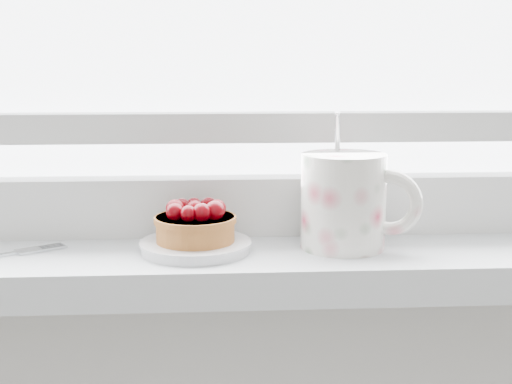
{
  "coord_description": "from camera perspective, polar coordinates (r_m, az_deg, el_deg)",
  "views": [
    {
      "loc": [
        -0.0,
        1.12,
        1.15
      ],
      "look_at": [
        0.05,
        1.88,
        1.01
      ],
      "focal_mm": 50.0,
      "sensor_mm": 36.0,
      "label": 1
    }
  ],
  "objects": [
    {
      "name": "floral_mug",
      "position": [
        0.8,
        7.25,
        -0.59
      ],
      "size": [
        0.15,
        0.13,
        0.15
      ],
      "color": "white",
      "rests_on": "windowsill"
    },
    {
      "name": "saucer",
      "position": [
        0.79,
        -4.86,
        -4.36
      ],
      "size": [
        0.12,
        0.12,
        0.01
      ],
      "primitive_type": "cylinder",
      "color": "silver",
      "rests_on": "windowsill"
    },
    {
      "name": "raspberry_tart",
      "position": [
        0.79,
        -4.87,
        -2.49
      ],
      "size": [
        0.09,
        0.09,
        0.05
      ],
      "color": "#965320",
      "rests_on": "saucer"
    }
  ]
}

